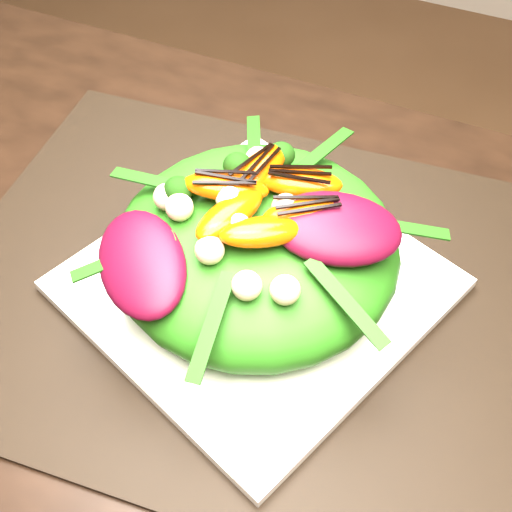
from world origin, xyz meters
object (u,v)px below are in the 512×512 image
at_px(placemat, 256,289).
at_px(salad_bowl, 256,274).
at_px(plate_base, 256,284).
at_px(lettuce_mound, 256,247).
at_px(orange_segment, 265,187).

bearing_deg(placemat, salad_bowl, 45.00).
distance_m(placemat, plate_base, 0.01).
bearing_deg(lettuce_mound, salad_bowl, 90.00).
bearing_deg(placemat, lettuce_mound, 26.57).
bearing_deg(lettuce_mound, placemat, -153.43).
bearing_deg(salad_bowl, placemat, -135.00).
height_order(plate_base, salad_bowl, salad_bowl).
distance_m(salad_bowl, orange_segment, 0.08).
distance_m(plate_base, lettuce_mound, 0.05).
height_order(plate_base, orange_segment, orange_segment).
distance_m(placemat, orange_segment, 0.11).
distance_m(placemat, salad_bowl, 0.02).
bearing_deg(placemat, plate_base, 26.57).
xyz_separation_m(placemat, lettuce_mound, (0.00, 0.00, 0.06)).
bearing_deg(plate_base, salad_bowl, 90.00).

